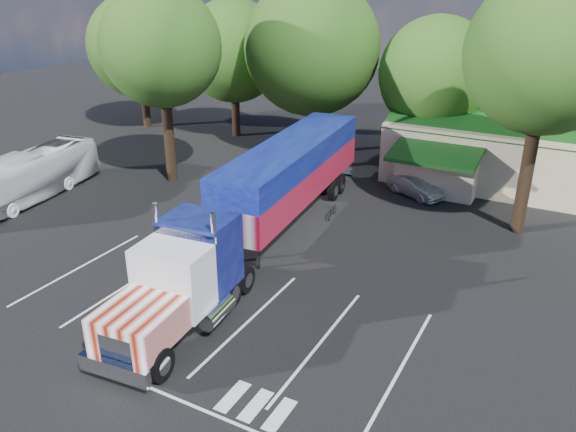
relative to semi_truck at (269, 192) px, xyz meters
The scene contains 12 objects.
ground 2.90m from the semi_truck, 100.05° to the right, with size 120.00×120.00×0.00m, color black.
tree_row_a 27.44m from the semi_truck, 144.96° to the left, with size 9.00×9.00×11.68m.
tree_row_b 21.83m from the semi_truck, 128.01° to the left, with size 8.40×8.40×11.35m.
tree_row_c 16.95m from the semi_truck, 108.73° to the left, with size 10.00×10.00×13.05m.
tree_row_d 17.42m from the semi_truck, 76.96° to the left, with size 8.00×8.00×10.60m.
tree_near_left 13.28m from the semi_truck, 154.69° to the left, with size 7.60×7.60×12.65m.
tree_near_right 15.19m from the semi_truck, 33.66° to the left, with size 8.00×8.00×13.50m.
semi_truck is the anchor object (origin of this frame).
woman 7.37m from the semi_truck, 78.37° to the right, with size 0.55×0.36×1.49m, color black.
bicycle 5.26m from the semi_truck, 69.82° to the left, with size 0.56×1.61×0.85m, color black.
tour_bus 16.33m from the semi_truck, behind, with size 2.48×10.59×2.95m, color silver.
silver_sedan 11.27m from the semi_truck, 64.14° to the left, with size 1.33×3.82×1.26m, color #A1A4A9.
Camera 1 is at (13.81, -22.17, 13.03)m, focal length 35.00 mm.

